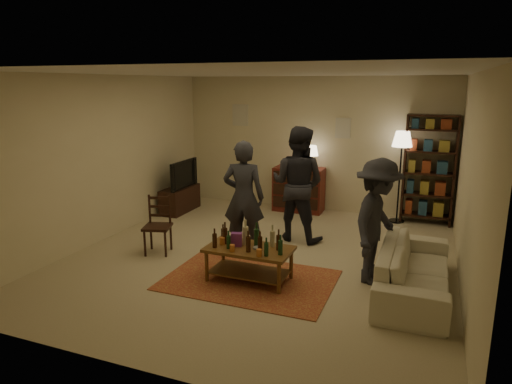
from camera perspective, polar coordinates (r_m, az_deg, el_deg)
The scene contains 13 objects.
floor at distance 6.95m, azimuth 0.56°, elevation -8.18°, with size 6.00×6.00×0.00m, color #C6B793.
room_shell at distance 9.51m, azimuth 3.36°, elevation 8.92°, with size 6.00×6.00×6.00m.
rug at distance 6.19m, azimuth -0.85°, elevation -10.92°, with size 2.20×1.50×0.01m, color maroon.
coffee_table at distance 6.04m, azimuth -0.91°, elevation -7.42°, with size 1.13×0.63×0.80m.
dining_chair at distance 7.18m, azimuth -12.12°, elevation -3.77°, with size 0.49×0.49×0.90m.
tv_stand at distance 9.41m, azimuth -9.49°, elevation -0.11°, with size 0.40×1.00×1.06m.
dresser at distance 9.33m, azimuth 5.40°, elevation 0.47°, with size 1.00×0.50×1.36m.
bookshelf at distance 8.95m, azimuth 20.79°, elevation 2.74°, with size 0.90×0.34×2.02m.
floor_lamp at distance 8.77m, azimuth 17.78°, elevation 5.56°, with size 0.36×0.36×1.71m.
sofa at distance 6.07m, azimuth 19.18°, elevation -9.15°, with size 2.08×0.81×0.61m, color beige.
person_left at distance 6.93m, azimuth -1.56°, elevation -0.68°, with size 0.63×0.42×1.74m, color #292931.
person_right at distance 7.51m, azimuth 5.23°, elevation 1.00°, with size 0.92×0.72×1.89m, color #222229.
person_by_sofa at distance 6.07m, azimuth 14.91°, elevation -3.63°, with size 1.07×0.61×1.65m, color #27272F.
Camera 1 is at (2.29, -6.04, 2.56)m, focal length 32.00 mm.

